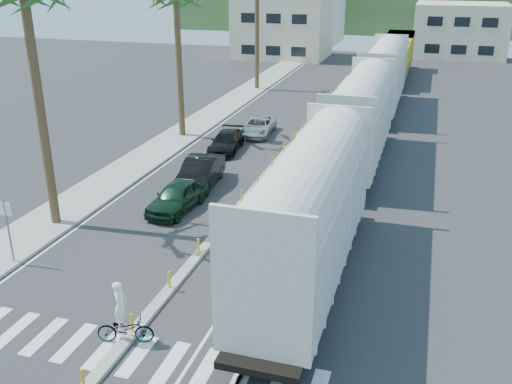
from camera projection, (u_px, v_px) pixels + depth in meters
ground at (146, 319)px, 20.72m from camera, size 140.00×140.00×0.00m
sidewalk at (196, 125)px, 45.18m from camera, size 3.00×90.00×0.15m
rails at (372, 130)px, 44.18m from camera, size 1.56×100.00×0.06m
median at (284, 154)px, 38.39m from camera, size 0.45×60.00×0.85m
crosswalk at (118, 352)px, 18.94m from camera, size 14.00×2.20×0.01m
lane_markings at (273, 133)px, 43.47m from camera, size 9.42×90.00×0.01m
freight_train at (370, 101)px, 40.43m from camera, size 3.00×60.94×5.85m
street_sign at (7, 223)px, 23.74m from camera, size 0.60×0.08×3.00m
buildings at (329, 19)px, 84.39m from camera, size 38.00×27.00×10.00m
car_lead at (177, 196)px, 29.60m from camera, size 2.51×4.73×1.51m
car_second at (200, 173)px, 32.69m from camera, size 2.75×5.41×1.67m
car_third at (226, 142)px, 38.99m from camera, size 2.74×4.88×1.31m
car_rear at (258, 126)px, 42.74m from camera, size 2.74×4.85×1.27m
cyclist at (124, 323)px, 19.21m from camera, size 1.66×2.28×2.32m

